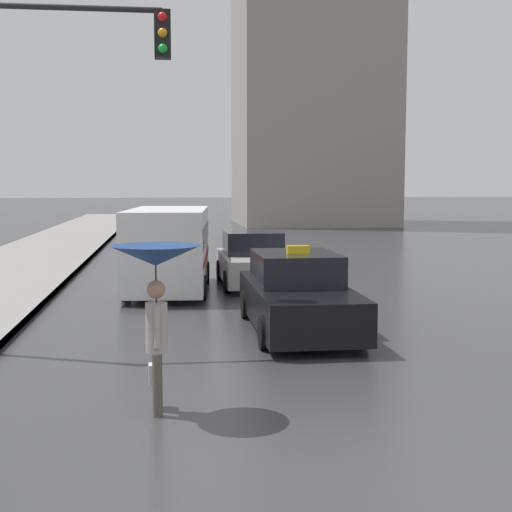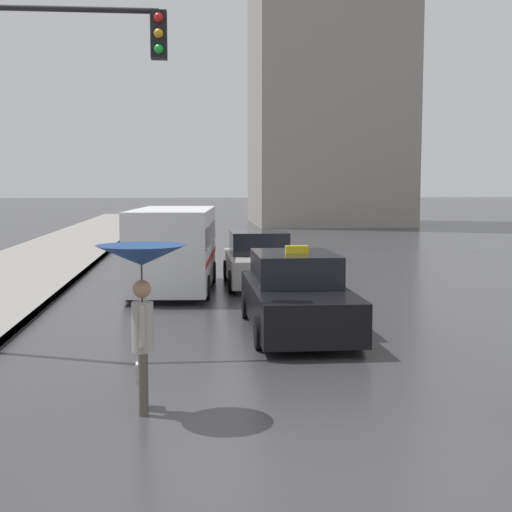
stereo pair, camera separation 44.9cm
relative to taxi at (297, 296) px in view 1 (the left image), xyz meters
name	(u,v)px [view 1 (the left image)]	position (x,y,z in m)	size (l,w,h in m)	color
ground_plane	(326,476)	(-1.00, -7.02, -0.70)	(300.00, 300.00, 0.00)	#38383A
taxi	(297,296)	(0.00, 0.00, 0.00)	(1.91, 4.78, 1.70)	black
sedan_red	(253,261)	(-0.10, 6.44, -0.01)	(1.91, 4.20, 1.54)	#B7B2AD
ambulance_van	(169,246)	(-2.50, 5.60, 0.54)	(2.43, 5.34, 2.23)	white
pedestrian_with_umbrella	(156,274)	(-2.68, -4.85, 1.08)	(1.13, 1.13, 2.14)	#4C473D
traffic_light	(43,104)	(-4.59, -1.16, 3.54)	(3.58, 0.38, 6.13)	black
building_tower_near	(311,0)	(7.94, 37.91, 15.31)	(10.58, 11.07, 32.03)	gray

